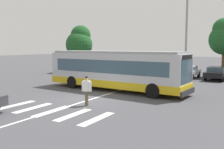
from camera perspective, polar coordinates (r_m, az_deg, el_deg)
ground_plane at (r=16.39m, az=-5.85°, el=-5.67°), size 160.00×160.00×0.00m
city_transit_bus at (r=19.64m, az=0.67°, el=1.02°), size 11.74×3.50×3.06m
pedestrian_crossing_street at (r=14.52m, az=-5.76°, el=-3.32°), size 0.56×0.37×1.72m
parked_car_champagne at (r=31.67m, az=2.49°, el=1.50°), size 2.15×4.62×1.35m
parked_car_blue at (r=30.26m, az=7.30°, el=1.23°), size 1.90×4.51×1.35m
parked_car_teal at (r=29.01m, az=11.45°, el=0.94°), size 2.20×4.64×1.35m
parked_car_silver at (r=28.50m, az=16.76°, el=0.71°), size 1.99×4.56×1.35m
parked_car_black at (r=28.19m, az=22.63°, el=0.44°), size 2.03×4.58×1.35m
twin_arm_street_lamp at (r=24.80m, az=16.49°, el=10.07°), size 4.18×0.32×8.30m
background_tree_left at (r=34.15m, az=-7.34°, el=7.30°), size 3.55×3.55×6.27m
background_tree_right at (r=31.09m, az=24.04°, el=7.79°), size 3.38×3.38×6.63m
crosswalk_painted_stripes at (r=13.80m, az=-13.35°, el=-8.05°), size 6.12×2.61×0.01m
lane_center_line at (r=17.90m, az=-1.53°, el=-4.61°), size 0.16×24.00×0.01m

